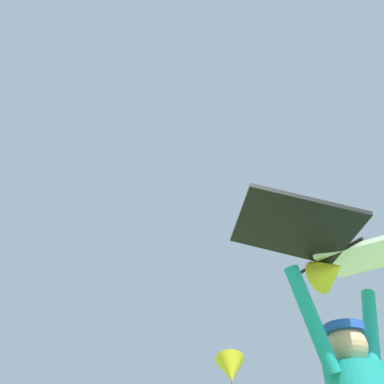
% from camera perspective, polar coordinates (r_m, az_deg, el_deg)
% --- Properties ---
extents(held_stunt_kite, '(1.63, 0.95, 0.39)m').
position_cam_1_polar(held_stunt_kite, '(2.82, 20.04, -8.25)').
color(held_stunt_kite, black).
extents(distant_kite_yellow_mid_right, '(1.76, 1.83, 2.84)m').
position_cam_1_polar(distant_kite_yellow_mid_right, '(16.32, 5.76, -24.67)').
color(distant_kite_yellow_mid_right, yellow).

